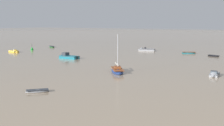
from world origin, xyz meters
TOP-DOWN VIEW (x-y plane):
  - sailboat_moored_0 at (11.20, 35.43)m, footprint 6.04×6.68m
  - rowboat_moored_0 at (-41.31, 70.17)m, footprint 4.62×3.59m
  - motorboat_moored_0 at (-36.89, 49.22)m, footprint 5.07×2.68m
  - motorboat_moored_1 at (-12.15, 46.58)m, footprint 6.40×2.42m
  - motorboat_moored_2 at (28.00, 41.31)m, footprint 1.86×4.22m
  - motorboat_moored_3 at (-4.20, 77.13)m, footprint 6.22×3.67m
  - rowboat_moored_1 at (19.72, 72.99)m, footprint 3.71×2.21m
  - rowboat_moored_3 at (11.10, 77.13)m, footprint 4.53×3.64m
  - rowboat_moored_6 at (10.76, 15.55)m, footprint 2.92×3.22m
  - channel_buoy at (-38.13, 57.45)m, footprint 0.90×0.90m

SIDE VIEW (x-z plane):
  - rowboat_moored_6 at x=10.76m, z-range -0.12..0.40m
  - rowboat_moored_1 at x=19.72m, z-range -0.13..0.43m
  - rowboat_moored_3 at x=11.10m, z-range -0.16..0.54m
  - rowboat_moored_0 at x=-41.31m, z-range -0.16..0.54m
  - motorboat_moored_0 at x=-36.89m, z-range -0.60..1.05m
  - motorboat_moored_2 at x=28.00m, z-range -0.54..1.01m
  - motorboat_moored_3 at x=-4.20m, z-range -0.73..1.29m
  - sailboat_moored_0 at x=11.20m, z-range -3.53..4.20m
  - motorboat_moored_1 at x=-12.15m, z-range -0.83..1.55m
  - channel_buoy at x=-38.13m, z-range -0.69..1.61m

